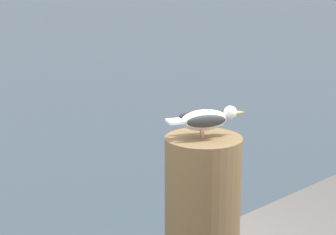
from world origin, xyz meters
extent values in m
cylinder|color=brown|center=(0.60, -0.40, 1.79)|extent=(0.37, 0.37, 0.78)
cylinder|color=tan|center=(0.58, -0.41, 2.20)|extent=(0.01, 0.01, 0.04)
cylinder|color=tan|center=(0.59, -0.38, 2.20)|extent=(0.01, 0.01, 0.04)
ellipsoid|color=silver|center=(0.60, -0.40, 2.27)|extent=(0.25, 0.18, 0.10)
sphere|color=silver|center=(0.72, -0.46, 2.30)|extent=(0.06, 0.06, 0.06)
cone|color=gold|center=(0.76, -0.48, 2.29)|extent=(0.05, 0.04, 0.02)
cube|color=silver|center=(0.46, -0.34, 2.27)|extent=(0.10, 0.10, 0.01)
ellipsoid|color=#2C2C2C|center=(0.56, -0.45, 2.28)|extent=(0.19, 0.11, 0.06)
ellipsoid|color=#2C2C2C|center=(0.61, -0.35, 2.28)|extent=(0.19, 0.11, 0.06)
camera|label=1|loc=(-1.26, -2.15, 2.94)|focal=59.85mm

